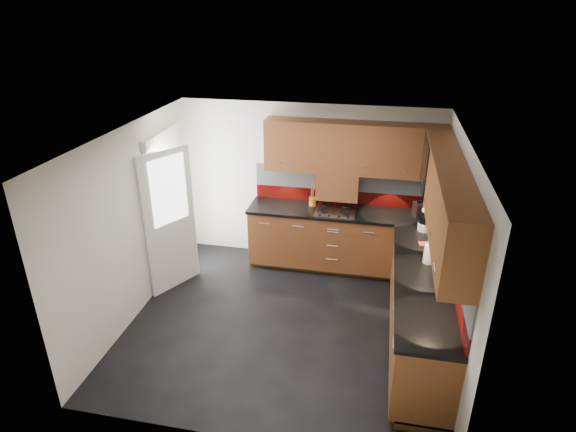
% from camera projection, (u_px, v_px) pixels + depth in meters
% --- Properties ---
extents(room, '(4.00, 3.80, 2.64)m').
position_uv_depth(room, '(284.00, 214.00, 5.44)').
color(room, black).
extents(base_cabinets, '(2.70, 3.20, 0.95)m').
position_uv_depth(base_cabinets, '(374.00, 272.00, 6.33)').
color(base_cabinets, brown).
rests_on(base_cabinets, room).
extents(countertop, '(2.72, 3.22, 0.04)m').
position_uv_depth(countertop, '(376.00, 240.00, 6.12)').
color(countertop, black).
rests_on(countertop, base_cabinets).
extents(backsplash, '(2.70, 3.20, 0.54)m').
position_uv_depth(backsplash, '(396.00, 214.00, 6.16)').
color(backsplash, maroon).
rests_on(backsplash, countertop).
extents(upper_cabinets, '(2.50, 3.20, 0.72)m').
position_uv_depth(upper_cabinets, '(397.00, 171.00, 5.78)').
color(upper_cabinets, brown).
rests_on(upper_cabinets, room).
extents(extractor_hood, '(0.60, 0.33, 0.40)m').
position_uv_depth(extractor_hood, '(338.00, 185.00, 6.91)').
color(extractor_hood, brown).
rests_on(extractor_hood, room).
extents(glass_cabinet, '(0.32, 0.80, 0.66)m').
position_uv_depth(glass_cabinet, '(437.00, 164.00, 5.93)').
color(glass_cabinet, black).
rests_on(glass_cabinet, room).
extents(back_door, '(0.42, 1.19, 2.04)m').
position_uv_depth(back_door, '(169.00, 213.00, 6.63)').
color(back_door, white).
rests_on(back_door, room).
extents(gas_hob, '(0.57, 0.50, 0.04)m').
position_uv_depth(gas_hob, '(336.00, 210.00, 6.90)').
color(gas_hob, silver).
rests_on(gas_hob, countertop).
extents(utensil_pot, '(0.11, 0.11, 0.39)m').
position_uv_depth(utensil_pot, '(313.00, 200.00, 7.05)').
color(utensil_pot, orange).
rests_on(utensil_pot, countertop).
extents(toaster, '(0.32, 0.25, 0.20)m').
position_uv_depth(toaster, '(424.00, 209.00, 6.74)').
color(toaster, silver).
rests_on(toaster, countertop).
extents(food_processor, '(0.20, 0.20, 0.33)m').
position_uv_depth(food_processor, '(426.00, 220.00, 6.28)').
color(food_processor, white).
rests_on(food_processor, countertop).
extents(paper_towel, '(0.14, 0.14, 0.25)m').
position_uv_depth(paper_towel, '(429.00, 253.00, 5.52)').
color(paper_towel, white).
rests_on(paper_towel, countertop).
extents(orange_cloth, '(0.16, 0.14, 0.02)m').
position_uv_depth(orange_cloth, '(425.00, 244.00, 5.96)').
color(orange_cloth, '#F9521B').
rests_on(orange_cloth, countertop).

